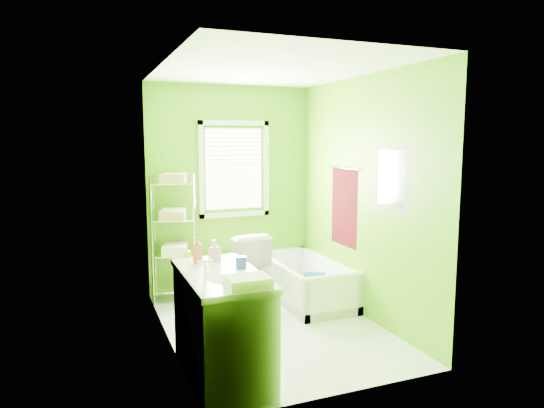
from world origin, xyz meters
name	(u,v)px	position (x,y,z in m)	size (l,w,h in m)	color
ground	(272,326)	(0.00, 0.00, 0.00)	(2.90, 2.90, 0.00)	silver
room_envelope	(272,178)	(0.00, 0.00, 1.55)	(2.14, 2.94, 2.62)	#4E8F06
window	(234,164)	(0.05, 1.42, 1.61)	(0.92, 0.05, 1.22)	white
door	(191,265)	(-1.04, -1.00, 1.00)	(0.09, 0.80, 2.00)	white
right_wall_decor	(362,196)	(1.04, -0.02, 1.32)	(0.04, 1.48, 1.17)	#41070C
bathtub	(305,286)	(0.69, 0.66, 0.16)	(0.72, 1.54, 0.50)	white
toilet	(243,264)	(0.03, 1.05, 0.41)	(0.46, 0.81, 0.82)	white
vanity	(222,322)	(-0.77, -0.84, 0.46)	(0.60, 1.16, 1.09)	silver
wire_shelf_unit	(175,224)	(-0.76, 1.20, 0.93)	(0.56, 0.46, 1.53)	silver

